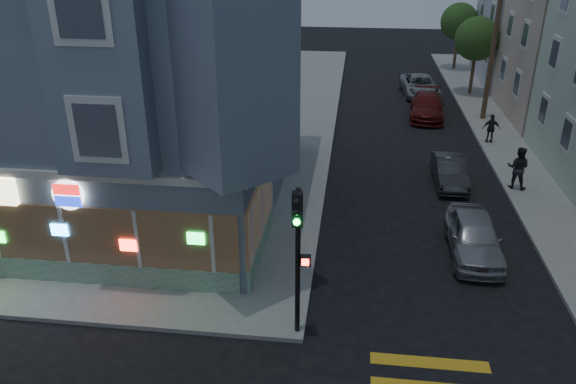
% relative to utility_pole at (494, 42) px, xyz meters
% --- Properties ---
extents(sidewalk_nw, '(33.00, 42.00, 0.15)m').
position_rel_utility_pole_xyz_m(sidewalk_nw, '(-25.50, -1.00, -4.72)').
color(sidewalk_nw, gray).
rests_on(sidewalk_nw, ground).
extents(corner_building, '(14.60, 14.60, 11.40)m').
position_rel_utility_pole_xyz_m(corner_building, '(-18.00, -13.02, 1.02)').
color(corner_building, slate).
rests_on(corner_building, sidewalk_nw).
extents(row_house_d, '(12.00, 8.60, 10.50)m').
position_rel_utility_pole_xyz_m(row_house_d, '(7.50, 10.00, 0.60)').
color(row_house_d, '#A7A3B3').
rests_on(row_house_d, sidewalk_ne).
extents(utility_pole, '(2.20, 0.30, 9.00)m').
position_rel_utility_pole_xyz_m(utility_pole, '(0.00, 0.00, 0.00)').
color(utility_pole, '#4C3826').
rests_on(utility_pole, sidewalk_ne).
extents(street_tree_near, '(3.00, 3.00, 5.30)m').
position_rel_utility_pole_xyz_m(street_tree_near, '(0.20, 6.00, -0.86)').
color(street_tree_near, '#4C3826').
rests_on(street_tree_near, sidewalk_ne).
extents(street_tree_far, '(3.00, 3.00, 5.30)m').
position_rel_utility_pole_xyz_m(street_tree_far, '(0.20, 14.00, -0.86)').
color(street_tree_far, '#4C3826').
rests_on(street_tree_far, sidewalk_ne).
extents(pedestrian_a, '(1.15, 1.04, 1.94)m').
position_rel_utility_pole_xyz_m(pedestrian_a, '(-0.54, -10.49, -3.68)').
color(pedestrian_a, '#222227').
rests_on(pedestrian_a, sidewalk_ne).
extents(pedestrian_b, '(0.93, 0.41, 1.56)m').
position_rel_utility_pole_xyz_m(pedestrian_b, '(-0.47, -4.43, -3.87)').
color(pedestrian_b, '#232229').
rests_on(pedestrian_b, sidewalk_ne).
extents(parked_car_a, '(1.81, 4.35, 1.47)m').
position_rel_utility_pole_xyz_m(parked_car_a, '(-3.40, -16.37, -4.06)').
color(parked_car_a, '#9C9EA3').
rests_on(parked_car_a, ground).
extents(parked_car_b, '(1.36, 3.81, 1.25)m').
position_rel_utility_pole_xyz_m(parked_car_b, '(-3.40, -10.08, -4.17)').
color(parked_car_b, '#313336').
rests_on(parked_car_b, ground).
extents(parked_car_c, '(2.51, 5.16, 1.45)m').
position_rel_utility_pole_xyz_m(parked_car_c, '(-3.40, 0.26, -4.07)').
color(parked_car_c, maroon).
rests_on(parked_car_c, ground).
extents(parked_car_d, '(2.74, 5.23, 1.41)m').
position_rel_utility_pole_xyz_m(parked_car_d, '(-3.40, 5.46, -4.09)').
color(parked_car_d, '#92979B').
rests_on(parked_car_d, ground).
extents(traffic_signal, '(0.53, 0.51, 4.53)m').
position_rel_utility_pole_xyz_m(traffic_signal, '(-9.19, -21.72, -1.58)').
color(traffic_signal, black).
rests_on(traffic_signal, sidewalk_nw).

